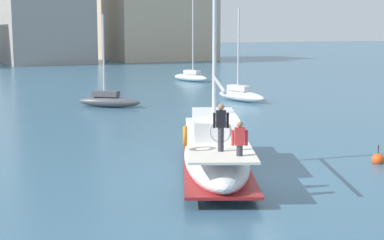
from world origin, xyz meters
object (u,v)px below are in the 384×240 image
object	(u,v)px
moored_cutter_left	(241,94)
mooring_buoy	(378,159)
moored_sloop_near	(191,76)
main_sailboat	(215,150)
moored_sloop_far	(109,100)

from	to	relation	value
moored_cutter_left	mooring_buoy	distance (m)	21.45
moored_sloop_near	mooring_buoy	size ratio (longest dim) A/B	10.06
main_sailboat	mooring_buoy	world-z (taller)	main_sailboat
moored_sloop_far	main_sailboat	bearing A→B (deg)	-97.27
mooring_buoy	moored_sloop_far	bearing A→B (deg)	100.92
main_sailboat	moored_sloop_near	world-z (taller)	main_sailboat
main_sailboat	moored_cutter_left	size ratio (longest dim) A/B	1.77
mooring_buoy	main_sailboat	bearing A→B (deg)	167.30
moored_sloop_far	moored_cutter_left	bearing A→B (deg)	-7.02
moored_sloop_far	moored_cutter_left	size ratio (longest dim) A/B	0.92
moored_cutter_left	mooring_buoy	world-z (taller)	moored_cutter_left
main_sailboat	mooring_buoy	size ratio (longest dim) A/B	14.61
main_sailboat	moored_sloop_far	bearing A→B (deg)	82.73
moored_sloop_near	moored_sloop_far	distance (m)	21.77
moored_cutter_left	moored_sloop_far	bearing A→B (deg)	172.98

